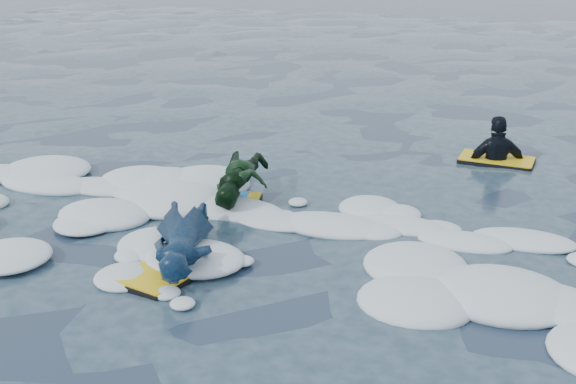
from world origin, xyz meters
name	(u,v)px	position (x,y,z in m)	size (l,w,h in m)	color
ground	(182,267)	(0.00, 0.00, 0.00)	(120.00, 120.00, 0.00)	#18263B
foam_band	(222,227)	(0.00, 1.03, 0.00)	(12.00, 3.10, 0.30)	white
prone_woman_unit	(182,243)	(-0.03, 0.08, 0.22)	(1.14, 1.77, 0.43)	black
prone_child_unit	(241,183)	(-0.04, 1.76, 0.27)	(0.81, 1.41, 0.53)	black
waiting_rider_unit	(496,168)	(2.82, 4.32, -0.08)	(1.07, 0.67, 1.53)	black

